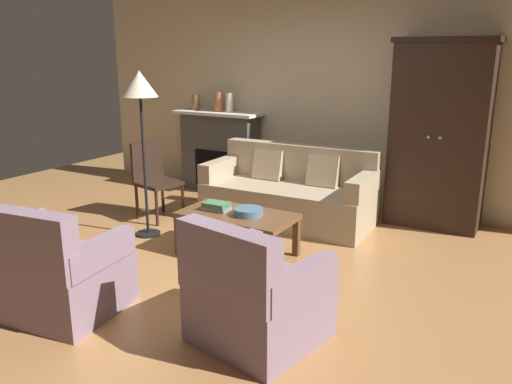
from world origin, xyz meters
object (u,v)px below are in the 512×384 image
at_px(armoire, 439,134).
at_px(book_stack, 217,206).
at_px(couch, 289,195).
at_px(fruit_bowl, 248,212).
at_px(fireplace, 220,151).
at_px(mantel_vase_terracotta, 218,102).
at_px(armchair_near_right, 255,299).
at_px(armchair_near_left, 61,275).
at_px(side_chair_wooden, 154,175).
at_px(floor_lamp, 140,94).
at_px(mantel_vase_bronze, 196,102).
at_px(coffee_table, 237,219).
at_px(mantel_vase_cream, 230,103).
at_px(dog, 41,220).

bearing_deg(armoire, book_stack, -131.26).
distance_m(couch, fruit_bowl, 1.19).
xyz_separation_m(fireplace, armoire, (2.95, -0.08, 0.47)).
relative_size(mantel_vase_terracotta, armchair_near_right, 0.29).
bearing_deg(mantel_vase_terracotta, armchair_near_left, -74.68).
relative_size(fruit_bowl, armchair_near_right, 0.31).
bearing_deg(mantel_vase_terracotta, armoire, -1.17).
bearing_deg(couch, armchair_near_left, -99.92).
relative_size(fruit_bowl, armchair_near_left, 0.32).
distance_m(side_chair_wooden, floor_lamp, 1.17).
distance_m(mantel_vase_bronze, armchair_near_left, 3.97).
height_order(couch, coffee_table, couch).
bearing_deg(book_stack, side_chair_wooden, 156.64).
bearing_deg(mantel_vase_cream, mantel_vase_terracotta, 180.00).
relative_size(armoire, armchair_near_right, 2.29).
xyz_separation_m(armoire, armchair_near_right, (-0.52, -3.16, -0.72)).
bearing_deg(mantel_vase_cream, dog, -102.45).
height_order(book_stack, mantel_vase_cream, mantel_vase_cream).
bearing_deg(mantel_vase_bronze, dog, -90.67).
bearing_deg(armchair_near_right, book_stack, 132.53).
relative_size(mantel_vase_cream, armchair_near_right, 0.29).
bearing_deg(mantel_vase_bronze, coffee_table, -46.07).
distance_m(coffee_table, dog, 2.05).
xyz_separation_m(armoire, floor_lamp, (-2.58, -1.89, 0.47)).
bearing_deg(coffee_table, fireplace, 127.30).
bearing_deg(dog, coffee_table, 20.81).
relative_size(fireplace, fruit_bowl, 4.49).
distance_m(armoire, mantel_vase_bronze, 3.34).
relative_size(book_stack, mantel_vase_bronze, 1.19).
bearing_deg(fireplace, mantel_vase_bronze, -177.30).
distance_m(book_stack, mantel_vase_cream, 2.39).
relative_size(mantel_vase_terracotta, dog, 0.50).
xyz_separation_m(armchair_near_left, side_chair_wooden, (-0.96, 2.18, 0.20)).
relative_size(couch, side_chair_wooden, 2.15).
relative_size(fireplace, armchair_near_right, 1.40).
distance_m(fruit_bowl, armchair_near_right, 1.51).
bearing_deg(floor_lamp, mantel_vase_terracotta, 100.60).
distance_m(fireplace, dog, 2.75).
height_order(coffee_table, book_stack, book_stack).
distance_m(mantel_vase_bronze, mantel_vase_cream, 0.56).
relative_size(mantel_vase_terracotta, side_chair_wooden, 0.29).
bearing_deg(coffee_table, fruit_bowl, 0.19).
xyz_separation_m(armchair_near_left, armchair_near_right, (1.44, 0.38, 0.00)).
bearing_deg(armchair_near_left, armoire, 61.07).
bearing_deg(floor_lamp, mantel_vase_bronze, 110.91).
relative_size(mantel_vase_bronze, mantel_vase_cream, 0.83).
bearing_deg(fruit_bowl, mantel_vase_cream, 126.58).
bearing_deg(side_chair_wooden, mantel_vase_terracotta, 91.15).
height_order(armoire, mantel_vase_terracotta, armoire).
height_order(armchair_near_left, dog, armchair_near_left).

